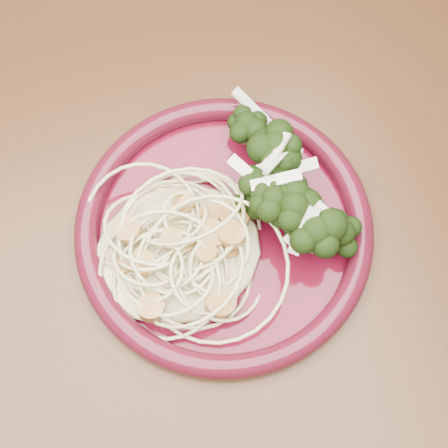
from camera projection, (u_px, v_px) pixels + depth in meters
dining_table at (316, 225)px, 0.67m from camera, size 1.20×0.80×0.75m
dinner_plate at (224, 228)px, 0.55m from camera, size 0.31×0.31×0.02m
spaghetti_pile at (177, 248)px, 0.53m from camera, size 0.17×0.16×0.03m
scallop_cluster at (174, 232)px, 0.50m from camera, size 0.15×0.15×0.04m
broccoli_pile at (281, 188)px, 0.54m from camera, size 0.13×0.18×0.06m
onion_garnish at (284, 171)px, 0.51m from camera, size 0.09×0.11×0.05m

